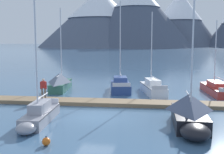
# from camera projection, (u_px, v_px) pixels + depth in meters

# --- Properties ---
(ground_plane) EXTENTS (700.00, 700.00, 0.00)m
(ground_plane) POSITION_uv_depth(u_px,v_px,m) (95.00, 117.00, 20.07)
(ground_plane) COLOR #426689
(mountain_west_summit) EXTENTS (91.69, 91.69, 41.86)m
(mountain_west_summit) POSITION_uv_depth(u_px,v_px,m) (100.00, 17.00, 217.04)
(mountain_west_summit) COLOR #4C566B
(mountain_west_summit) RESTS_ON ground
(mountain_central_massif) EXTENTS (79.87, 79.87, 45.75)m
(mountain_central_massif) POSITION_uv_depth(u_px,v_px,m) (137.00, 14.00, 206.65)
(mountain_central_massif) COLOR #424C60
(mountain_central_massif) RESTS_ON ground
(mountain_shoulder_ridge) EXTENTS (63.64, 63.64, 43.54)m
(mountain_shoulder_ridge) POSITION_uv_depth(u_px,v_px,m) (180.00, 17.00, 234.18)
(mountain_shoulder_ridge) COLOR #4C566B
(mountain_shoulder_ridge) RESTS_ON ground
(dock) EXTENTS (22.61, 3.54, 0.30)m
(dock) POSITION_uv_depth(u_px,v_px,m) (107.00, 102.00, 23.95)
(dock) COLOR #846B4C
(dock) RESTS_ON ground
(sailboat_second_berth) EXTENTS (2.54, 6.39, 8.55)m
(sailboat_second_berth) POSITION_uv_depth(u_px,v_px,m) (61.00, 82.00, 30.78)
(sailboat_second_berth) COLOR #336B56
(sailboat_second_berth) RESTS_ON ground
(sailboat_mid_dock_port) EXTENTS (1.93, 5.77, 9.01)m
(sailboat_mid_dock_port) POSITION_uv_depth(u_px,v_px,m) (39.00, 115.00, 18.43)
(sailboat_mid_dock_port) COLOR #93939E
(sailboat_mid_dock_port) RESTS_ON ground
(sailboat_mid_dock_starboard) EXTENTS (2.94, 6.04, 9.17)m
(sailboat_mid_dock_starboard) POSITION_uv_depth(u_px,v_px,m) (120.00, 85.00, 30.37)
(sailboat_mid_dock_starboard) COLOR navy
(sailboat_mid_dock_starboard) RESTS_ON ground
(sailboat_far_berth) EXTENTS (3.28, 6.71, 7.95)m
(sailboat_far_berth) POSITION_uv_depth(u_px,v_px,m) (152.00, 87.00, 29.18)
(sailboat_far_berth) COLOR white
(sailboat_far_berth) RESTS_ON ground
(sailboat_outer_slip) EXTENTS (2.33, 6.17, 8.27)m
(sailboat_outer_slip) POSITION_uv_depth(u_px,v_px,m) (190.00, 112.00, 17.73)
(sailboat_outer_slip) COLOR black
(sailboat_outer_slip) RESTS_ON ground
(sailboat_end_of_dock) EXTENTS (2.67, 7.63, 7.13)m
(sailboat_end_of_dock) POSITION_uv_depth(u_px,v_px,m) (215.00, 88.00, 29.01)
(sailboat_end_of_dock) COLOR #B2332D
(sailboat_end_of_dock) RESTS_ON ground
(person_on_dock) EXTENTS (0.59, 0.25, 1.69)m
(person_on_dock) POSITION_uv_depth(u_px,v_px,m) (43.00, 87.00, 24.83)
(person_on_dock) COLOR brown
(person_on_dock) RESTS_ON dock
(mooring_buoy_channel_marker) EXTENTS (0.42, 0.42, 0.50)m
(mooring_buoy_channel_marker) POSITION_uv_depth(u_px,v_px,m) (46.00, 142.00, 14.55)
(mooring_buoy_channel_marker) COLOR orange
(mooring_buoy_channel_marker) RESTS_ON ground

